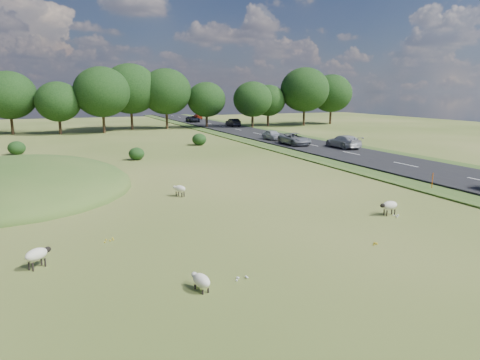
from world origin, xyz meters
The scene contains 16 objects.
ground centered at (0.00, 20.00, 0.00)m, with size 160.00×160.00×0.00m, color #3E5A1C.
mound centered at (-12.00, 12.00, 0.00)m, with size 16.00×20.00×4.00m, color #33561E.
road centered at (20.00, 30.00, 0.12)m, with size 8.00×150.00×0.25m, color black.
treeline centered at (-1.06, 55.44, 6.57)m, with size 96.28×14.66×11.70m.
shrubs centered at (-2.50, 28.61, 0.72)m, with size 22.70×10.88×1.50m.
marker_post centered at (15.00, 0.23, 0.60)m, with size 0.06×0.06×1.20m, color #D8590C.
sheep_0 centered at (-1.83, 5.06, 0.52)m, with size 0.85×1.03×0.74m.
sheep_1 centered at (-4.64, -8.43, 0.38)m, with size 0.65×1.09×0.60m.
sheep_2 centered at (-9.90, -4.14, 0.56)m, with size 1.09×0.96×0.80m.
sheep_3 centered at (7.76, -3.66, 0.57)m, with size 1.12×0.51×0.81m.
car_1 centered at (21.90, 78.57, 0.86)m, with size 1.71×4.19×1.22m, color maroon.
car_2 centered at (21.90, 20.08, 1.00)m, with size 2.11×5.18×1.50m, color silver.
car_4 centered at (18.10, 30.98, 0.93)m, with size 1.60×3.98×1.36m, color #B9BBC1.
car_5 centered at (21.90, 55.19, 0.98)m, with size 1.54×4.41×1.45m, color black.
car_6 centered at (18.10, 69.40, 0.91)m, with size 2.20×4.76×1.32m, color black.
car_7 centered at (18.10, 24.90, 0.97)m, with size 2.40×5.21×1.45m, color #94969B.
Camera 1 is at (-8.66, -21.55, 6.71)m, focal length 32.00 mm.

